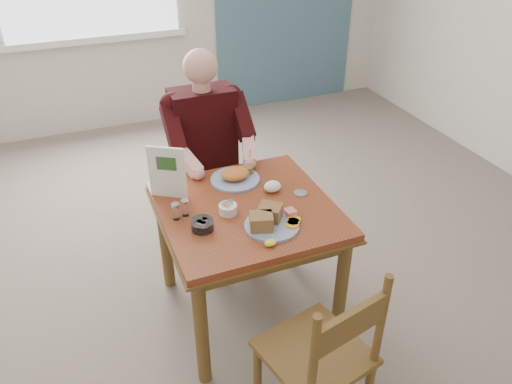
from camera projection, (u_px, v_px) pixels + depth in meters
name	position (u px, v px, depth m)	size (l,w,h in m)	color
floor	(248.00, 308.00, 3.05)	(6.00, 6.00, 0.00)	#70635A
lemon_wedge	(270.00, 243.00, 2.36)	(0.06, 0.04, 0.03)	#F9FF35
napkin	(272.00, 186.00, 2.76)	(0.10, 0.08, 0.06)	white
metal_dish	(300.00, 193.00, 2.76)	(0.07, 0.07, 0.01)	silver
table	(247.00, 223.00, 2.71)	(0.92, 0.92, 0.75)	brown
chair_far	(206.00, 179.00, 3.42)	(0.42, 0.42, 0.95)	brown
chair_near	(322.00, 357.00, 2.15)	(0.50, 0.50, 0.95)	brown
diner	(207.00, 141.00, 3.18)	(0.53, 0.56, 1.39)	tan
near_plate	(270.00, 220.00, 2.49)	(0.37, 0.37, 0.09)	white
far_plate	(236.00, 176.00, 2.87)	(0.33, 0.33, 0.08)	white
caddy	(228.00, 209.00, 2.59)	(0.10, 0.10, 0.07)	white
shakers	(181.00, 209.00, 2.55)	(0.10, 0.07, 0.09)	white
creamer	(202.00, 225.00, 2.47)	(0.12, 0.12, 0.05)	white
menu	(167.00, 172.00, 2.66)	(0.18, 0.12, 0.30)	white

